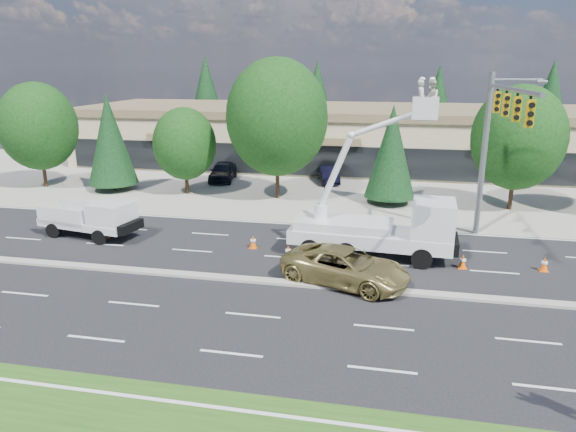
% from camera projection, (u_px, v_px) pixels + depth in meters
% --- Properties ---
extents(ground, '(140.00, 140.00, 0.00)m').
position_uv_depth(ground, '(271.00, 283.00, 22.88)').
color(ground, black).
rests_on(ground, ground).
extents(concrete_apron, '(140.00, 22.00, 0.01)m').
position_uv_depth(concrete_apron, '(327.00, 185.00, 41.70)').
color(concrete_apron, gray).
rests_on(concrete_apron, ground).
extents(road_median, '(120.00, 0.55, 0.12)m').
position_uv_depth(road_median, '(271.00, 281.00, 22.86)').
color(road_median, gray).
rests_on(road_median, ground).
extents(strip_mall, '(50.40, 15.40, 5.50)m').
position_uv_depth(strip_mall, '(340.00, 134.00, 50.30)').
color(strip_mall, tan).
rests_on(strip_mall, ground).
extents(tree_front_a, '(5.89, 5.89, 8.18)m').
position_uv_depth(tree_front_a, '(38.00, 126.00, 39.76)').
color(tree_front_a, '#332114').
rests_on(tree_front_a, ground).
extents(tree_front_b, '(3.72, 3.72, 7.34)m').
position_uv_depth(tree_front_b, '(110.00, 139.00, 38.88)').
color(tree_front_b, '#332114').
rests_on(tree_front_b, ground).
extents(tree_front_c, '(4.64, 4.64, 6.44)m').
position_uv_depth(tree_front_c, '(185.00, 144.00, 37.81)').
color(tree_front_c, '#332114').
rests_on(tree_front_c, ground).
extents(tree_front_d, '(7.17, 7.17, 9.95)m').
position_uv_depth(tree_front_d, '(277.00, 117.00, 35.92)').
color(tree_front_d, '#332114').
rests_on(tree_front_d, ground).
extents(tree_front_e, '(3.47, 3.47, 6.85)m').
position_uv_depth(tree_front_e, '(391.00, 152.00, 35.03)').
color(tree_front_e, '#332114').
rests_on(tree_front_e, ground).
extents(tree_front_f, '(5.93, 5.93, 8.23)m').
position_uv_depth(tree_front_f, '(518.00, 138.00, 33.22)').
color(tree_front_f, '#332114').
rests_on(tree_front_f, ground).
extents(tree_back_a, '(5.36, 5.36, 10.57)m').
position_uv_depth(tree_back_a, '(206.00, 96.00, 64.18)').
color(tree_back_a, '#332114').
rests_on(tree_back_a, ground).
extents(tree_back_b, '(5.05, 5.05, 9.96)m').
position_uv_depth(tree_back_b, '(317.00, 100.00, 61.66)').
color(tree_back_b, '#332114').
rests_on(tree_back_b, ground).
extents(tree_back_c, '(4.82, 4.82, 9.50)m').
position_uv_depth(tree_back_c, '(437.00, 104.00, 59.11)').
color(tree_back_c, '#332114').
rests_on(tree_back_c, ground).
extents(tree_back_d, '(5.10, 5.10, 10.05)m').
position_uv_depth(tree_back_d, '(550.00, 103.00, 56.79)').
color(tree_back_d, '#332114').
rests_on(tree_back_d, ground).
extents(signal_mast, '(2.76, 10.16, 9.00)m').
position_uv_depth(signal_mast, '(495.00, 132.00, 25.93)').
color(signal_mast, gray).
rests_on(signal_mast, ground).
extents(utility_pickup, '(5.78, 2.96, 2.11)m').
position_uv_depth(utility_pickup, '(94.00, 222.00, 28.80)').
color(utility_pickup, silver).
rests_on(utility_pickup, ground).
extents(bucket_truck, '(8.18, 3.03, 8.82)m').
position_uv_depth(bucket_truck, '(385.00, 221.00, 25.45)').
color(bucket_truck, silver).
rests_on(bucket_truck, ground).
extents(traffic_cone_a, '(0.40, 0.40, 0.70)m').
position_uv_depth(traffic_cone_a, '(104.00, 233.00, 28.60)').
color(traffic_cone_a, '#FA5907').
rests_on(traffic_cone_a, ground).
extents(traffic_cone_b, '(0.40, 0.40, 0.70)m').
position_uv_depth(traffic_cone_b, '(253.00, 242.00, 27.16)').
color(traffic_cone_b, '#FA5907').
rests_on(traffic_cone_b, ground).
extents(traffic_cone_c, '(0.40, 0.40, 0.70)m').
position_uv_depth(traffic_cone_c, '(288.00, 252.00, 25.68)').
color(traffic_cone_c, '#FA5907').
rests_on(traffic_cone_c, ground).
extents(traffic_cone_d, '(0.40, 0.40, 0.70)m').
position_uv_depth(traffic_cone_d, '(463.00, 261.00, 24.43)').
color(traffic_cone_d, '#FA5907').
rests_on(traffic_cone_d, ground).
extents(traffic_cone_e, '(0.40, 0.40, 0.70)m').
position_uv_depth(traffic_cone_e, '(544.00, 264.00, 24.10)').
color(traffic_cone_e, '#FA5907').
rests_on(traffic_cone_e, ground).
extents(minivan, '(6.21, 4.33, 1.58)m').
position_uv_depth(minivan, '(346.00, 266.00, 22.63)').
color(minivan, '#978649').
rests_on(minivan, ground).
extents(parked_car_west, '(2.48, 4.88, 1.59)m').
position_uv_depth(parked_car_west, '(223.00, 171.00, 43.07)').
color(parked_car_west, black).
rests_on(parked_car_west, ground).
extents(parked_car_east, '(2.45, 4.29, 1.34)m').
position_uv_depth(parked_car_east, '(328.00, 174.00, 42.46)').
color(parked_car_east, black).
rests_on(parked_car_east, ground).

